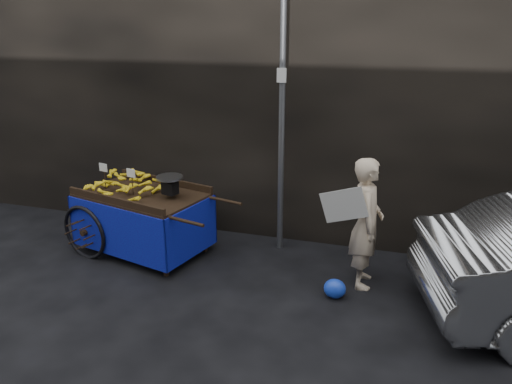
% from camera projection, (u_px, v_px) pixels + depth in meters
% --- Properties ---
extents(ground, '(80.00, 80.00, 0.00)m').
position_uv_depth(ground, '(229.00, 288.00, 6.01)').
color(ground, black).
rests_on(ground, ground).
extents(building_wall, '(13.50, 2.00, 5.00)m').
position_uv_depth(building_wall, '(310.00, 59.00, 7.43)').
color(building_wall, black).
rests_on(building_wall, ground).
extents(street_pole, '(0.12, 0.10, 4.00)m').
position_uv_depth(street_pole, '(282.00, 106.00, 6.44)').
color(street_pole, slate).
rests_on(street_pole, ground).
extents(banana_cart, '(2.46, 1.53, 1.24)m').
position_uv_depth(banana_cart, '(139.00, 199.00, 6.76)').
color(banana_cart, black).
rests_on(banana_cart, ground).
extents(vendor, '(0.77, 0.62, 1.59)m').
position_uv_depth(vendor, '(366.00, 223.00, 5.87)').
color(vendor, beige).
rests_on(vendor, ground).
extents(plastic_bag, '(0.26, 0.21, 0.23)m').
position_uv_depth(plastic_bag, '(335.00, 289.00, 5.77)').
color(plastic_bag, blue).
rests_on(plastic_bag, ground).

